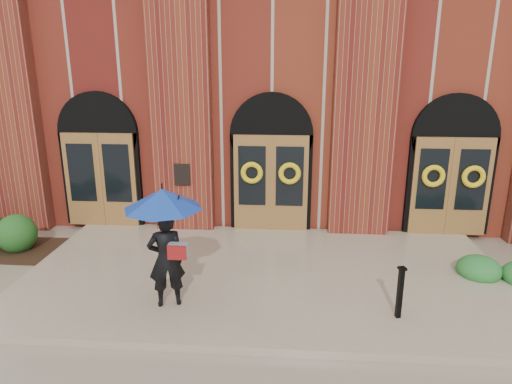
# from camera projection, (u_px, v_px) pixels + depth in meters

# --- Properties ---
(ground) EXTENTS (90.00, 90.00, 0.00)m
(ground) POSITION_uv_depth(u_px,v_px,m) (264.00, 282.00, 9.52)
(ground) COLOR gray
(ground) RESTS_ON ground
(landing) EXTENTS (10.00, 5.30, 0.15)m
(landing) POSITION_uv_depth(u_px,v_px,m) (265.00, 275.00, 9.64)
(landing) COLOR tan
(landing) RESTS_ON ground
(church_building) EXTENTS (16.20, 12.53, 7.00)m
(church_building) POSITION_uv_depth(u_px,v_px,m) (279.00, 86.00, 16.95)
(church_building) COLOR maroon
(church_building) RESTS_ON ground
(man_with_umbrella) EXTENTS (1.74, 1.74, 2.19)m
(man_with_umbrella) POSITION_uv_depth(u_px,v_px,m) (164.00, 225.00, 7.93)
(man_with_umbrella) COLOR black
(man_with_umbrella) RESTS_ON landing
(metal_post) EXTENTS (0.15, 0.15, 0.94)m
(metal_post) POSITION_uv_depth(u_px,v_px,m) (400.00, 291.00, 7.80)
(metal_post) COLOR black
(metal_post) RESTS_ON landing
(hedge_wall_left) EXTENTS (3.39, 1.36, 0.87)m
(hedge_wall_left) POSITION_uv_depth(u_px,v_px,m) (7.00, 234.00, 10.96)
(hedge_wall_left) COLOR #1E4B19
(hedge_wall_left) RESTS_ON ground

